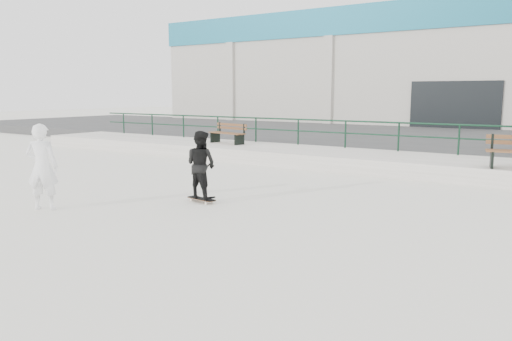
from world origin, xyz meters
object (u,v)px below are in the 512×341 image
Objects in this scene: bench_left at (228,133)px; seated_skater at (42,167)px; standing_skater at (201,165)px; skateboard at (201,199)px.

seated_skater is at bearing -64.83° from bench_left.
seated_skater is at bearing 48.24° from standing_skater.
bench_left is 1.17× the size of standing_skater.
skateboard is 0.42× the size of seated_skater.
skateboard is (4.68, -7.33, -0.83)m from bench_left.
bench_left is 8.70m from standing_skater.
bench_left is 8.74m from skateboard.
standing_skater is (4.68, -7.33, -0.02)m from bench_left.
skateboard is 0.81m from standing_skater.
seated_skater reaches higher than bench_left.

